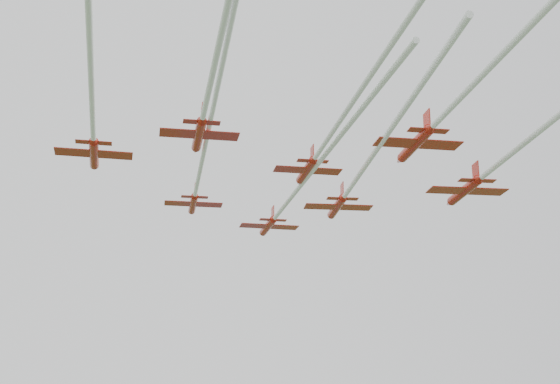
{
  "coord_description": "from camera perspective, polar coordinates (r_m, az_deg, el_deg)",
  "views": [
    {
      "loc": [
        -12.95,
        -91.58,
        23.08
      ],
      "look_at": [
        -2.37,
        5.59,
        52.11
      ],
      "focal_mm": 50.0,
      "sensor_mm": 36.0,
      "label": 1
    }
  ],
  "objects": [
    {
      "name": "jet_row3_left",
      "position": [
        82.03,
        -13.56,
        5.88
      ],
      "size": [
        10.29,
        57.63,
        2.71
      ],
      "rotation": [
        0.0,
        0.0,
        0.11
      ],
      "color": "red"
    },
    {
      "name": "jet_row2_left",
      "position": [
        91.87,
        -5.77,
        2.03
      ],
      "size": [
        8.02,
        63.53,
        2.38
      ],
      "rotation": [
        0.0,
        0.0,
        0.05
      ],
      "color": "red"
    },
    {
      "name": "jet_row4_right",
      "position": [
        78.6,
        12.45,
        6.14
      ],
      "size": [
        9.72,
        51.49,
        2.89
      ],
      "rotation": [
        0.0,
        0.0,
        0.05
      ],
      "color": "red"
    },
    {
      "name": "jet_row2_right",
      "position": [
        97.7,
        5.78,
        1.23
      ],
      "size": [
        9.59,
        61.83,
        2.88
      ],
      "rotation": [
        0.0,
        0.0,
        0.0
      ],
      "color": "red"
    },
    {
      "name": "jet_lead",
      "position": [
        102.14,
        1.06,
        -0.09
      ],
      "size": [
        10.7,
        67.78,
        2.66
      ],
      "rotation": [
        0.0,
        0.0,
        0.1
      ],
      "color": "red"
    },
    {
      "name": "jet_row3_right",
      "position": [
        91.73,
        15.36,
        1.75
      ],
      "size": [
        9.8,
        47.82,
        2.94
      ],
      "rotation": [
        0.0,
        0.0,
        0.02
      ],
      "color": "red"
    },
    {
      "name": "jet_row4_left",
      "position": [
        72.88,
        -5.36,
        6.84
      ],
      "size": [
        8.33,
        45.01,
        2.46
      ],
      "rotation": [
        0.0,
        0.0,
        0.07
      ],
      "color": "red"
    },
    {
      "name": "jet_row3_mid",
      "position": [
        80.46,
        4.07,
        4.72
      ],
      "size": [
        8.17,
        56.37,
        2.42
      ],
      "rotation": [
        0.0,
        0.0,
        0.07
      ],
      "color": "red"
    }
  ]
}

